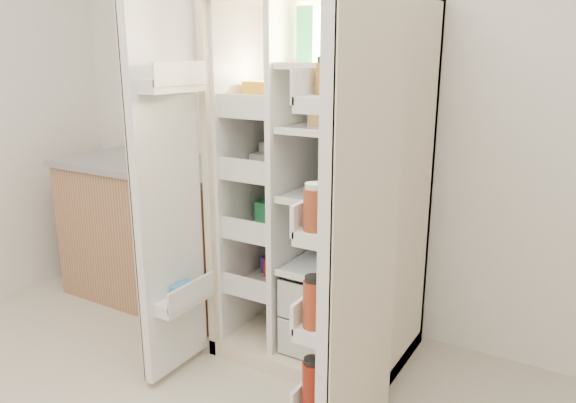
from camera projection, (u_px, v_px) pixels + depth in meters
The scene contains 5 objects.
wall_back at pixel (349, 88), 2.93m from camera, with size 4.00×0.02×2.70m, color white.
refrigerator at pixel (328, 213), 2.78m from camera, with size 0.92×0.70×1.80m.
freezer_door at pixel (168, 198), 2.49m from camera, with size 0.15×0.40×1.72m.
fridge_door at pixel (357, 245), 1.94m from camera, with size 0.17×0.58×1.72m.
kitchen_counter at pixel (159, 230), 3.45m from camera, with size 1.23×0.65×0.89m.
Camera 1 is at (1.25, -0.73, 1.54)m, focal length 34.00 mm.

